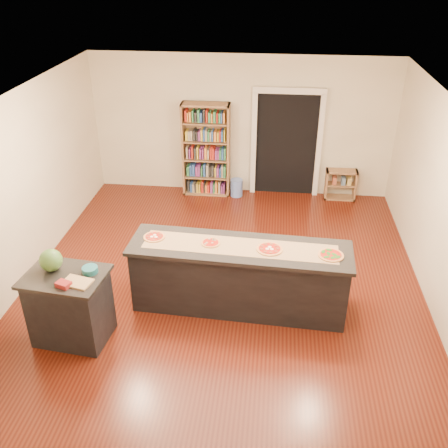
# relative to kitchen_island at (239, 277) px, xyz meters

# --- Properties ---
(room) EXTENTS (6.00, 7.00, 2.80)m
(room) POSITION_rel_kitchen_island_xyz_m (-0.28, 0.40, 0.90)
(room) COLOR beige
(room) RESTS_ON ground
(doorway) EXTENTS (1.40, 0.09, 2.21)m
(doorway) POSITION_rel_kitchen_island_xyz_m (0.62, 3.86, 0.70)
(doorway) COLOR black
(doorway) RESTS_ON room
(kitchen_island) EXTENTS (3.02, 0.82, 1.00)m
(kitchen_island) POSITION_rel_kitchen_island_xyz_m (0.00, 0.00, 0.00)
(kitchen_island) COLOR black
(kitchen_island) RESTS_ON ground
(side_counter) EXTENTS (1.00, 0.73, 0.99)m
(side_counter) POSITION_rel_kitchen_island_xyz_m (-2.11, -0.89, -0.00)
(side_counter) COLOR black
(side_counter) RESTS_ON ground
(bookshelf) EXTENTS (0.95, 0.34, 1.90)m
(bookshelf) POSITION_rel_kitchen_island_xyz_m (-0.98, 3.68, 0.45)
(bookshelf) COLOR #936C47
(bookshelf) RESTS_ON ground
(low_shelf) EXTENTS (0.62, 0.27, 0.62)m
(low_shelf) POSITION_rel_kitchen_island_xyz_m (1.76, 3.71, -0.19)
(low_shelf) COLOR #936C47
(low_shelf) RESTS_ON ground
(waste_bin) EXTENTS (0.25, 0.25, 0.36)m
(waste_bin) POSITION_rel_kitchen_island_xyz_m (-0.34, 3.60, -0.32)
(waste_bin) COLOR #6080D5
(waste_bin) RESTS_ON ground
(kraft_paper) EXTENTS (2.65, 0.61, 0.00)m
(kraft_paper) POSITION_rel_kitchen_island_xyz_m (-0.00, -0.00, 0.50)
(kraft_paper) COLOR #95784D
(kraft_paper) RESTS_ON kitchen_island
(watermelon) EXTENTS (0.29, 0.29, 0.29)m
(watermelon) POSITION_rel_kitchen_island_xyz_m (-2.30, -0.79, 0.63)
(watermelon) COLOR #144214
(watermelon) RESTS_ON side_counter
(cutting_board) EXTENTS (0.39, 0.30, 0.02)m
(cutting_board) POSITION_rel_kitchen_island_xyz_m (-1.89, -1.03, 0.50)
(cutting_board) COLOR tan
(cutting_board) RESTS_ON side_counter
(package_red) EXTENTS (0.20, 0.17, 0.06)m
(package_red) POSITION_rel_kitchen_island_xyz_m (-2.02, -1.11, 0.52)
(package_red) COLOR maroon
(package_red) RESTS_ON side_counter
(package_teal) EXTENTS (0.20, 0.20, 0.07)m
(package_teal) POSITION_rel_kitchen_island_xyz_m (-1.81, -0.79, 0.52)
(package_teal) COLOR #195966
(package_teal) RESTS_ON side_counter
(pizza_a) EXTENTS (0.31, 0.31, 0.02)m
(pizza_a) POSITION_rel_kitchen_island_xyz_m (-1.20, 0.11, 0.51)
(pizza_a) COLOR tan
(pizza_a) RESTS_ON kitchen_island
(pizza_b) EXTENTS (0.28, 0.28, 0.02)m
(pizza_b) POSITION_rel_kitchen_island_xyz_m (-0.40, 0.04, 0.51)
(pizza_b) COLOR tan
(pizza_b) RESTS_ON kitchen_island
(pizza_c) EXTENTS (0.34, 0.34, 0.02)m
(pizza_c) POSITION_rel_kitchen_island_xyz_m (0.40, -0.03, 0.51)
(pizza_c) COLOR tan
(pizza_c) RESTS_ON kitchen_island
(pizza_d) EXTENTS (0.35, 0.35, 0.02)m
(pizza_d) POSITION_rel_kitchen_island_xyz_m (1.20, -0.10, 0.51)
(pizza_d) COLOR tan
(pizza_d) RESTS_ON kitchen_island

